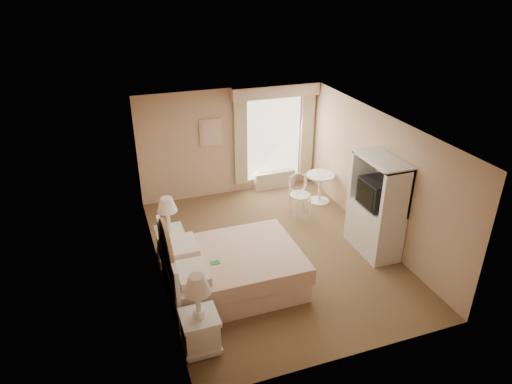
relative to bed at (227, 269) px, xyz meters
name	(u,v)px	position (x,y,z in m)	size (l,w,h in m)	color
room	(274,193)	(1.12, 0.73, 0.88)	(4.21, 5.51, 2.51)	brown
window	(275,135)	(2.17, 3.39, 0.97)	(2.05, 0.22, 2.51)	white
framed_art	(211,132)	(0.67, 3.45, 1.18)	(0.52, 0.04, 0.62)	tan
bed	(227,269)	(0.00, 0.00, 0.00)	(2.19, 1.73, 1.53)	#DCA48F
nightstand_near	(200,323)	(-0.72, -1.20, 0.10)	(0.51, 0.51, 1.24)	white
nightstand_far	(170,236)	(-0.72, 1.21, 0.09)	(0.50, 0.50, 1.21)	white
round_table	(320,184)	(2.87, 2.33, 0.09)	(0.64, 0.64, 0.68)	white
cafe_chair	(299,191)	(2.18, 1.97, 0.17)	(0.45, 0.45, 0.92)	white
armoire	(376,213)	(2.93, 0.21, 0.41)	(0.56, 1.13, 1.88)	white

